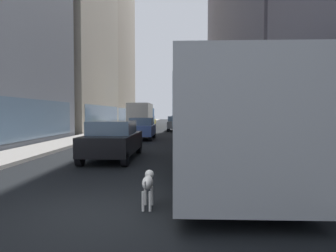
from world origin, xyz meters
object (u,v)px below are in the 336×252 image
object	(u,v)px
traffic_light_near	(293,96)
box_truck	(141,116)
car_red_coupe	(196,129)
transit_bus	(214,118)
car_yellow_taxi	(149,121)
dalmatian_dog	(148,183)
car_white_van	(177,121)
car_black_suv	(113,140)
car_grey_wagon	(176,123)
car_blue_hatchback	(142,128)

from	to	relation	value
traffic_light_near	box_truck	bearing A→B (deg)	106.44
car_red_coupe	transit_bus	bearing A→B (deg)	-90.00
car_yellow_taxi	dalmatian_dog	xyz separation A→B (m)	(3.78, -37.38, -0.31)
dalmatian_dog	box_truck	bearing A→B (deg)	97.45
car_red_coupe	box_truck	distance (m)	13.71
car_red_coupe	car_white_van	distance (m)	20.18
car_black_suv	transit_bus	bearing A→B (deg)	-31.63
car_yellow_taxi	box_truck	world-z (taller)	box_truck
transit_bus	car_yellow_taxi	world-z (taller)	transit_bus
traffic_light_near	transit_bus	bearing A→B (deg)	146.08
box_truck	dalmatian_dog	distance (m)	29.14
car_red_coupe	box_truck	size ratio (longest dim) A/B	0.55
dalmatian_dog	traffic_light_near	bearing A→B (deg)	35.31
transit_bus	car_white_van	size ratio (longest dim) A/B	2.42
car_yellow_taxi	car_black_suv	size ratio (longest dim) A/B	0.85
transit_bus	car_yellow_taxi	size ratio (longest dim) A/B	2.90
car_yellow_taxi	box_truck	size ratio (longest dim) A/B	0.53
car_yellow_taxi	car_white_van	size ratio (longest dim) A/B	0.83
car_grey_wagon	car_white_van	distance (m)	8.51
car_black_suv	car_white_van	bearing A→B (deg)	85.40
car_black_suv	car_grey_wagon	size ratio (longest dim) A/B	1.11
car_yellow_taxi	dalmatian_dog	world-z (taller)	car_yellow_taxi
car_black_suv	dalmatian_dog	world-z (taller)	car_black_suv
transit_bus	car_black_suv	distance (m)	4.79
car_red_coupe	car_yellow_taxi	xyz separation A→B (m)	(-5.60, 21.00, -0.00)
car_yellow_taxi	car_grey_wagon	world-z (taller)	same
car_blue_hatchback	car_black_suv	bearing A→B (deg)	-90.00
car_black_suv	dalmatian_dog	distance (m)	7.01
car_red_coupe	dalmatian_dog	world-z (taller)	car_red_coupe
car_red_coupe	car_grey_wagon	xyz separation A→B (m)	(-1.60, 11.61, 0.00)
car_blue_hatchback	dalmatian_dog	world-z (taller)	car_blue_hatchback
box_truck	dalmatian_dog	bearing A→B (deg)	-82.55
car_blue_hatchback	traffic_light_near	world-z (taller)	traffic_light_near
car_grey_wagon	car_white_van	size ratio (longest dim) A/B	0.88
car_blue_hatchback	car_grey_wagon	distance (m)	11.74
car_yellow_taxi	traffic_light_near	bearing A→B (deg)	-77.45
car_grey_wagon	traffic_light_near	distance (m)	25.53
car_black_suv	car_white_van	world-z (taller)	same
car_blue_hatchback	car_white_van	distance (m)	20.14
transit_bus	car_blue_hatchback	bearing A→B (deg)	108.01
car_blue_hatchback	car_red_coupe	xyz separation A→B (m)	(4.00, -0.12, 0.00)
car_blue_hatchback	box_truck	bearing A→B (deg)	97.37
box_truck	traffic_light_near	world-z (taller)	traffic_light_near
car_blue_hatchback	car_white_van	world-z (taller)	same
car_black_suv	traffic_light_near	distance (m)	7.40
car_white_van	dalmatian_dog	bearing A→B (deg)	-90.35
car_yellow_taxi	car_grey_wagon	size ratio (longest dim) A/B	0.95
dalmatian_dog	traffic_light_near	size ratio (longest dim) A/B	0.28
car_black_suv	car_grey_wagon	xyz separation A→B (m)	(2.40, 21.34, -0.00)
car_grey_wagon	traffic_light_near	world-z (taller)	traffic_light_near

